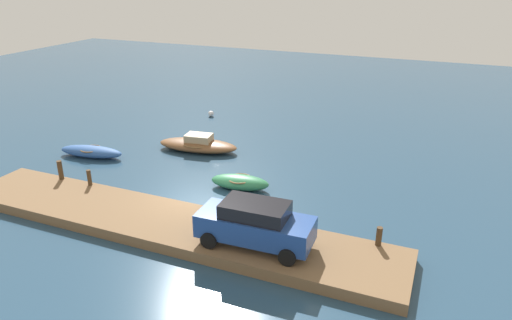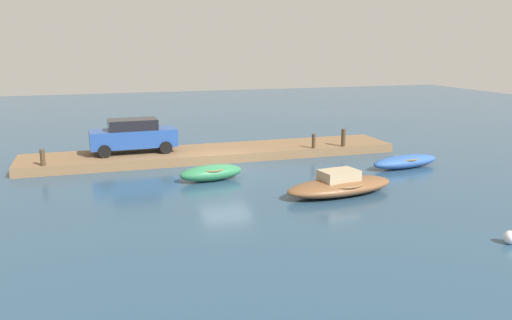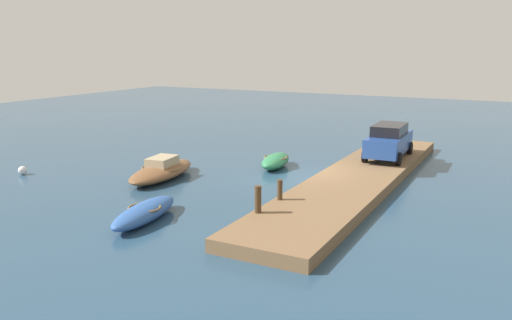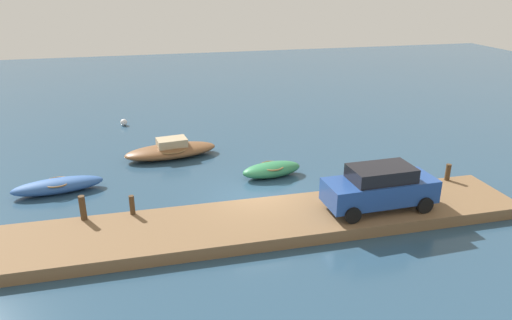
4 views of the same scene
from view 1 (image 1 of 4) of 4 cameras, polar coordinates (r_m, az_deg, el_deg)
name	(u,v)px [view 1 (image 1 of 4)]	position (r m, az deg, el deg)	size (l,w,h in m)	color
ground_plane	(195,204)	(21.91, -7.41, -5.31)	(84.00, 84.00, 0.00)	navy
dock_platform	(166,224)	(20.01, -10.91, -7.66)	(19.78, 3.35, 0.46)	brown
motorboat_brown	(198,144)	(28.02, -7.08, 1.90)	(5.02, 2.45, 1.02)	brown
dinghy_green	(240,182)	(23.01, -1.97, -2.70)	(3.05, 1.53, 0.71)	#2D7A4C
rowboat_blue	(91,151)	(28.52, -19.43, 0.98)	(3.96, 1.68, 0.64)	#2D569E
mooring_post_west	(60,170)	(24.83, -22.73, -1.13)	(0.23, 0.23, 0.96)	#47331E
mooring_post_mid_west	(89,178)	(23.70, -19.65, -2.02)	(0.20, 0.20, 0.77)	#47331E
mooring_post_mid_east	(379,236)	(18.25, 14.75, -8.98)	(0.22, 0.22, 0.75)	#47331E
parked_car	(255,224)	(17.42, -0.11, -7.75)	(4.38, 1.97, 1.75)	#234793
marker_buoy	(211,114)	(34.59, -5.50, 5.64)	(0.42, 0.42, 0.42)	silver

